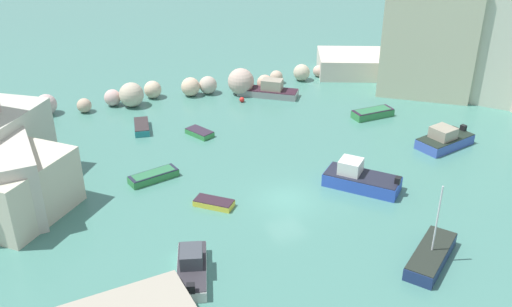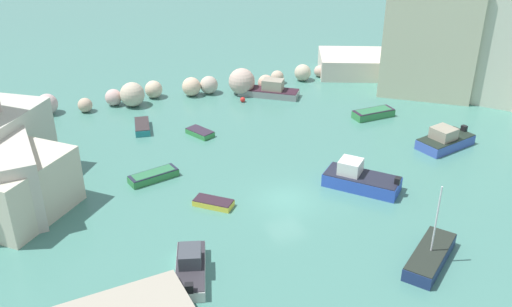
{
  "view_description": "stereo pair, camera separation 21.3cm",
  "coord_description": "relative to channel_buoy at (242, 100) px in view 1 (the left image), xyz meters",
  "views": [
    {
      "loc": [
        -14.59,
        -29.24,
        20.03
      ],
      "look_at": [
        0.0,
        5.44,
        1.0
      ],
      "focal_mm": 39.2,
      "sensor_mm": 36.0,
      "label": 1
    },
    {
      "loc": [
        -14.39,
        -29.32,
        20.03
      ],
      "look_at": [
        0.0,
        5.44,
        1.0
      ],
      "focal_mm": 39.2,
      "sensor_mm": 36.0,
      "label": 2
    }
  ],
  "objects": [
    {
      "name": "cove_water",
      "position": [
        -3.81,
        -18.04,
        -0.25
      ],
      "size": [
        160.0,
        160.0,
        0.0
      ],
      "primitive_type": "plane",
      "color": "#457F72",
      "rests_on": "ground"
    },
    {
      "name": "moored_boat_3",
      "position": [
        -6.12,
        -5.72,
        -0.01
      ],
      "size": [
        2.11,
        2.7,
        0.48
      ],
      "rotation": [
        0.0,
        0.0,
        5.15
      ],
      "color": "#368C45",
      "rests_on": "cove_water"
    },
    {
      "name": "moored_boat_9",
      "position": [
        -10.42,
        -2.76,
        0.05
      ],
      "size": [
        1.76,
        3.31,
        0.61
      ],
      "rotation": [
        0.0,
        0.0,
        4.54
      ],
      "color": "teal",
      "rests_on": "cove_water"
    },
    {
      "name": "moored_boat_7",
      "position": [
        -8.66,
        -16.85,
        -0.02
      ],
      "size": [
        2.7,
        2.61,
        0.45
      ],
      "rotation": [
        0.0,
        0.0,
        5.54
      ],
      "color": "yellow",
      "rests_on": "cove_water"
    },
    {
      "name": "moored_boat_6",
      "position": [
        1.69,
        -18.48,
        0.42
      ],
      "size": [
        5.07,
        5.37,
        1.99
      ],
      "rotation": [
        0.0,
        0.0,
        2.29
      ],
      "color": "blue",
      "rests_on": "cove_water"
    },
    {
      "name": "channel_buoy",
      "position": [
        0.0,
        0.0,
        0.0
      ],
      "size": [
        0.5,
        0.5,
        0.5
      ],
      "primitive_type": "sphere",
      "color": "red",
      "rests_on": "cove_water"
    },
    {
      "name": "moored_boat_8",
      "position": [
        -11.54,
        -11.79,
        0.06
      ],
      "size": [
        3.77,
        1.94,
        0.6
      ],
      "rotation": [
        0.0,
        0.0,
        0.22
      ],
      "color": "#338344",
      "rests_on": "cove_water"
    },
    {
      "name": "rock_breakwater",
      "position": [
        -2.32,
        3.21,
        0.76
      ],
      "size": [
        32.52,
        4.54,
        2.63
      ],
      "color": "beige",
      "rests_on": "ground"
    },
    {
      "name": "moored_boat_5",
      "position": [
        3.08,
        0.5,
        0.34
      ],
      "size": [
        5.84,
        5.11,
        1.74
      ],
      "rotation": [
        0.0,
        0.0,
        5.63
      ],
      "color": "gray",
      "rests_on": "cove_water"
    },
    {
      "name": "moored_boat_4",
      "position": [
        -19.35,
        -12.14,
        0.04
      ],
      "size": [
        3.86,
        3.94,
        0.58
      ],
      "rotation": [
        0.0,
        0.0,
        2.34
      ],
      "color": "#D03A3D",
      "rests_on": "cove_water"
    },
    {
      "name": "moored_boat_2",
      "position": [
        11.58,
        -15.49,
        0.37
      ],
      "size": [
        5.12,
        3.17,
        1.76
      ],
      "rotation": [
        0.0,
        0.0,
        3.35
      ],
      "color": "#3C58B4",
      "rests_on": "cove_water"
    },
    {
      "name": "moored_boat_0",
      "position": [
        -12.12,
        -23.21,
        0.3
      ],
      "size": [
        2.93,
        4.8,
        1.56
      ],
      "rotation": [
        0.0,
        0.0,
        1.26
      ],
      "color": "white",
      "rests_on": "cove_water"
    },
    {
      "name": "moored_boat_1",
      "position": [
        0.84,
        -27.35,
        0.18
      ],
      "size": [
        4.98,
        4.15,
        5.01
      ],
      "rotation": [
        0.0,
        0.0,
        3.75
      ],
      "color": "navy",
      "rests_on": "cove_water"
    },
    {
      "name": "moored_boat_10",
      "position": [
        9.64,
        -8.05,
        0.12
      ],
      "size": [
        3.84,
        1.5,
        0.72
      ],
      "rotation": [
        0.0,
        0.0,
        0.02
      ],
      "color": "#348547",
      "rests_on": "cove_water"
    },
    {
      "name": "cliff_headland_right",
      "position": [
        23.0,
        -4.15,
        4.59
      ],
      "size": [
        22.87,
        24.14,
        14.13
      ],
      "color": "beige",
      "rests_on": "ground"
    }
  ]
}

